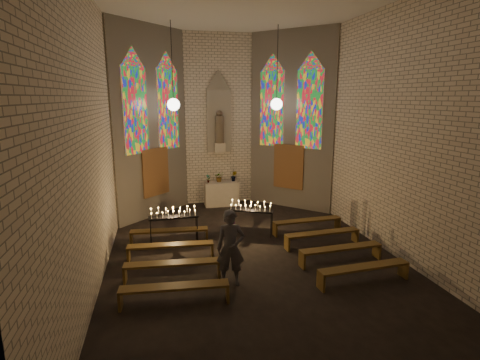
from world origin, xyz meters
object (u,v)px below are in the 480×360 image
votive_stand_left (173,214)px  aisle_flower_pot (232,226)px  altar (221,194)px  votive_stand_right (251,208)px  visitor (231,248)px

votive_stand_left → aisle_flower_pot: bearing=17.4°
altar → aisle_flower_pot: size_ratio=3.88×
votive_stand_right → visitor: 3.36m
votive_stand_right → votive_stand_left: bearing=-150.2°
aisle_flower_pot → votive_stand_left: 2.23m
altar → aisle_flower_pot: altar is taller
votive_stand_left → visitor: 3.15m
aisle_flower_pot → votive_stand_left: (-1.98, -0.69, 0.77)m
visitor → votive_stand_right: bearing=77.4°
votive_stand_right → visitor: visitor is taller
altar → visitor: (-0.90, -6.74, 0.43)m
votive_stand_right → visitor: bearing=-87.3°
altar → visitor: bearing=-97.6°
visitor → altar: bearing=91.9°
altar → votive_stand_right: size_ratio=0.95×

